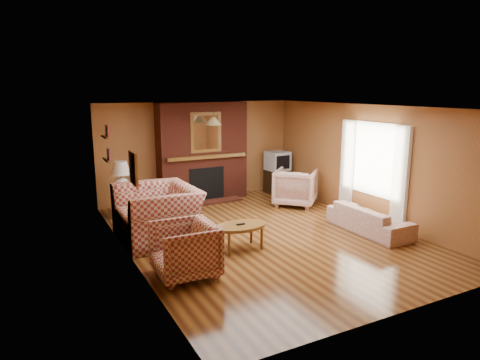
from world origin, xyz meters
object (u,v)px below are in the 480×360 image
coffee_table (241,228)px  table_lamp (121,175)px  floral_armchair (295,187)px  crt_tv (278,161)px  side_table (123,204)px  tv_stand (277,181)px  fireplace (203,153)px  plaid_armchair (185,250)px  plaid_loveseat (157,214)px  floral_sofa (369,219)px

coffee_table → table_lamp: 3.24m
floral_armchair → crt_tv: crt_tv is taller
side_table → crt_tv: size_ratio=0.94×
floral_armchair → table_lamp: bearing=32.0°
coffee_table → tv_stand: (2.77, 3.23, -0.09)m
floral_armchair → side_table: bearing=32.0°
coffee_table → crt_tv: (2.77, 3.23, 0.46)m
fireplace → tv_stand: (2.05, -0.18, -0.88)m
crt_tv → floral_armchair: bearing=-103.3°
plaid_armchair → table_lamp: (-0.15, 3.46, 0.51)m
plaid_armchair → floral_armchair: bearing=126.0°
plaid_armchair → floral_armchair: (3.70, 2.53, 0.02)m
table_lamp → fireplace: bearing=14.3°
tv_stand → fireplace: bearing=173.0°
floral_armchair → coffee_table: (-2.47, -1.95, -0.04)m
plaid_armchair → table_lamp: 3.50m
plaid_loveseat → coffee_table: bearing=43.9°
crt_tv → fireplace: bearing=174.7°
plaid_loveseat → tv_stand: 4.44m
fireplace → plaid_loveseat: bearing=-128.8°
floral_sofa → side_table: size_ratio=3.20×
plaid_loveseat → plaid_armchair: bearing=-4.6°
tv_stand → floral_armchair: bearing=-105.1°
table_lamp → plaid_loveseat: bearing=-81.9°
coffee_table → crt_tv: size_ratio=1.61×
side_table → tv_stand: bearing=4.8°
table_lamp → crt_tv: (4.15, 0.34, -0.07)m
plaid_armchair → tv_stand: plaid_armchair is taller
floral_armchair → plaid_loveseat: bearing=58.6°
floral_sofa → table_lamp: table_lamp is taller
floral_sofa → table_lamp: (-4.00, 3.21, 0.66)m
fireplace → plaid_loveseat: fireplace is taller
plaid_armchair → crt_tv: crt_tv is taller
fireplace → table_lamp: size_ratio=3.58×
side_table → tv_stand: tv_stand is taller
crt_tv → plaid_loveseat: bearing=-151.6°
plaid_armchair → table_lamp: size_ratio=1.34×
plaid_loveseat → floral_armchair: plaid_loveseat is taller
floral_sofa → plaid_loveseat: bearing=68.8°
floral_armchair → crt_tv: 1.38m
floral_sofa → coffee_table: size_ratio=1.87×
plaid_loveseat → side_table: size_ratio=2.80×
floral_sofa → tv_stand: 3.56m
plaid_armchair → coffee_table: (1.23, 0.58, -0.02)m
fireplace → side_table: 2.35m
tv_stand → table_lamp: bearing=-177.0°
floral_sofa → table_lamp: bearing=51.2°
tv_stand → crt_tv: size_ratio=1.05×
fireplace → crt_tv: bearing=-5.3°
floral_sofa → side_table: (-4.00, 3.21, 0.02)m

